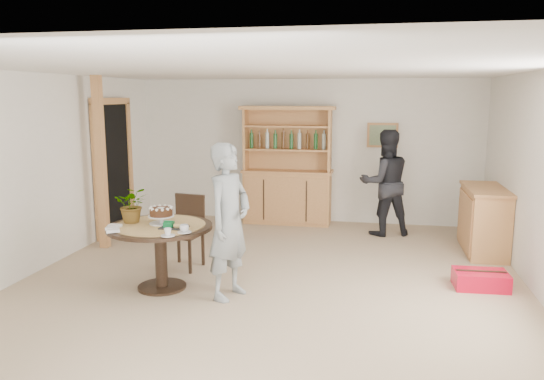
{
  "coord_description": "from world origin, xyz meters",
  "views": [
    {
      "loc": [
        1.18,
        -5.78,
        2.21
      ],
      "look_at": [
        -0.07,
        0.62,
        1.05
      ],
      "focal_mm": 35.0,
      "sensor_mm": 36.0,
      "label": 1
    }
  ],
  "objects_px": {
    "adult_person": "(385,183)",
    "red_suitcase": "(481,280)",
    "hutch": "(288,184)",
    "teen_boy": "(229,221)",
    "dining_chair": "(187,226)",
    "dining_table": "(160,238)",
    "sideboard": "(484,220)"
  },
  "relations": [
    {
      "from": "teen_boy",
      "to": "adult_person",
      "type": "distance_m",
      "value": 3.53
    },
    {
      "from": "dining_chair",
      "to": "teen_boy",
      "type": "relative_size",
      "value": 0.55
    },
    {
      "from": "dining_chair",
      "to": "red_suitcase",
      "type": "distance_m",
      "value": 3.67
    },
    {
      "from": "hutch",
      "to": "dining_table",
      "type": "relative_size",
      "value": 1.7
    },
    {
      "from": "teen_boy",
      "to": "adult_person",
      "type": "relative_size",
      "value": 1.02
    },
    {
      "from": "hutch",
      "to": "teen_boy",
      "type": "xyz_separation_m",
      "value": [
        -0.06,
        -3.58,
        0.17
      ]
    },
    {
      "from": "red_suitcase",
      "to": "sideboard",
      "type": "bearing_deg",
      "value": 76.36
    },
    {
      "from": "red_suitcase",
      "to": "hutch",
      "type": "bearing_deg",
      "value": 132.02
    },
    {
      "from": "hutch",
      "to": "dining_table",
      "type": "distance_m",
      "value": 3.6
    },
    {
      "from": "hutch",
      "to": "dining_table",
      "type": "bearing_deg",
      "value": -104.6
    },
    {
      "from": "dining_chair",
      "to": "teen_boy",
      "type": "height_order",
      "value": "teen_boy"
    },
    {
      "from": "dining_chair",
      "to": "red_suitcase",
      "type": "height_order",
      "value": "dining_chair"
    },
    {
      "from": "teen_boy",
      "to": "red_suitcase",
      "type": "xyz_separation_m",
      "value": [
        2.8,
        0.81,
        -0.76
      ]
    },
    {
      "from": "adult_person",
      "to": "red_suitcase",
      "type": "relative_size",
      "value": 2.74
    },
    {
      "from": "dining_chair",
      "to": "adult_person",
      "type": "relative_size",
      "value": 0.56
    },
    {
      "from": "sideboard",
      "to": "teen_boy",
      "type": "bearing_deg",
      "value": -142.92
    },
    {
      "from": "dining_table",
      "to": "sideboard",
      "type": "bearing_deg",
      "value": 29.58
    },
    {
      "from": "sideboard",
      "to": "red_suitcase",
      "type": "relative_size",
      "value": 2.04
    },
    {
      "from": "teen_boy",
      "to": "red_suitcase",
      "type": "bearing_deg",
      "value": -54.07
    },
    {
      "from": "dining_chair",
      "to": "teen_boy",
      "type": "xyz_separation_m",
      "value": [
        0.84,
        -0.93,
        0.32
      ]
    },
    {
      "from": "hutch",
      "to": "teen_boy",
      "type": "relative_size",
      "value": 1.19
    },
    {
      "from": "hutch",
      "to": "sideboard",
      "type": "height_order",
      "value": "hutch"
    },
    {
      "from": "teen_boy",
      "to": "dining_chair",
      "type": "bearing_deg",
      "value": 61.92
    },
    {
      "from": "dining_chair",
      "to": "red_suitcase",
      "type": "bearing_deg",
      "value": 6.57
    },
    {
      "from": "sideboard",
      "to": "red_suitcase",
      "type": "distance_m",
      "value": 1.61
    },
    {
      "from": "sideboard",
      "to": "hutch",
      "type": "bearing_deg",
      "value": 157.79
    },
    {
      "from": "sideboard",
      "to": "dining_chair",
      "type": "relative_size",
      "value": 1.33
    },
    {
      "from": "hutch",
      "to": "teen_boy",
      "type": "distance_m",
      "value": 3.59
    },
    {
      "from": "sideboard",
      "to": "dining_table",
      "type": "relative_size",
      "value": 1.05
    },
    {
      "from": "hutch",
      "to": "sideboard",
      "type": "xyz_separation_m",
      "value": [
        3.04,
        -1.24,
        -0.22
      ]
    },
    {
      "from": "dining_table",
      "to": "teen_boy",
      "type": "distance_m",
      "value": 0.89
    },
    {
      "from": "teen_boy",
      "to": "adult_person",
      "type": "bearing_deg",
      "value": -9.26
    }
  ]
}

